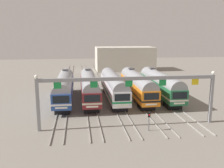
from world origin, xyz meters
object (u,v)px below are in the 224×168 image
object	(u,v)px
commuter_train_maroon	(89,86)
commuter_train_orange	(137,84)
commuter_train_white	(113,85)
commuter_train_green	(160,84)
commuter_train_blue	(64,86)
catenary_gantry	(129,86)
yard_signal_mast	(149,118)

from	to	relation	value
commuter_train_maroon	commuter_train_orange	world-z (taller)	same
commuter_train_maroon	commuter_train_white	bearing A→B (deg)	-0.06
commuter_train_white	commuter_train_green	size ratio (longest dim) A/B	1.00
commuter_train_blue	catenary_gantry	world-z (taller)	catenary_gantry
commuter_train_maroon	yard_signal_mast	bearing A→B (deg)	-66.85
commuter_train_maroon	commuter_train_orange	xyz separation A→B (m)	(8.71, 0.00, 0.00)
commuter_train_blue	commuter_train_green	size ratio (longest dim) A/B	1.00
commuter_train_blue	commuter_train_green	world-z (taller)	same
commuter_train_blue	catenary_gantry	bearing A→B (deg)	-57.18
commuter_train_green	catenary_gantry	bearing A→B (deg)	-122.82
commuter_train_white	catenary_gantry	world-z (taller)	catenary_gantry
commuter_train_orange	commuter_train_green	distance (m)	4.35
commuter_train_orange	yard_signal_mast	size ratio (longest dim) A/B	7.50
commuter_train_orange	yard_signal_mast	bearing A→B (deg)	-98.11
commuter_train_green	commuter_train_blue	bearing A→B (deg)	180.00
commuter_train_white	yard_signal_mast	xyz separation A→B (m)	(2.18, -15.27, -0.99)
commuter_train_maroon	commuter_train_green	bearing A→B (deg)	0.00
commuter_train_white	commuter_train_green	xyz separation A→B (m)	(8.71, 0.00, 0.00)
commuter_train_maroon	commuter_train_orange	size ratio (longest dim) A/B	1.00
commuter_train_orange	catenary_gantry	bearing A→B (deg)	-107.87
commuter_train_maroon	commuter_train_green	size ratio (longest dim) A/B	1.00
commuter_train_orange	commuter_train_white	bearing A→B (deg)	-179.94
commuter_train_blue	commuter_train_maroon	xyz separation A→B (m)	(4.35, 0.00, 0.00)
commuter_train_white	catenary_gantry	xyz separation A→B (m)	(-0.00, -13.49, 2.59)
commuter_train_maroon	yard_signal_mast	distance (m)	16.64
yard_signal_mast	commuter_train_white	bearing A→B (deg)	98.11
commuter_train_blue	commuter_train_white	world-z (taller)	commuter_train_blue
commuter_train_maroon	yard_signal_mast	xyz separation A→B (m)	(6.53, -15.27, -1.00)
commuter_train_blue	commuter_train_green	bearing A→B (deg)	0.00
catenary_gantry	commuter_train_green	bearing A→B (deg)	57.18
commuter_train_white	yard_signal_mast	world-z (taller)	commuter_train_white
commuter_train_green	catenary_gantry	world-z (taller)	catenary_gantry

